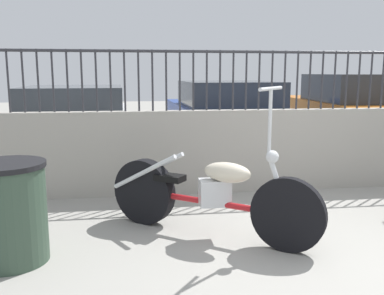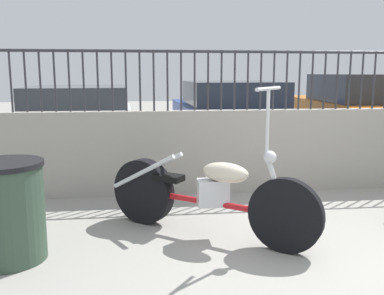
# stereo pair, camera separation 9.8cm
# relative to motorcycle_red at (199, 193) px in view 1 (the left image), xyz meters

# --- Properties ---
(ground_plane) EXTENTS (40.00, 40.00, 0.00)m
(ground_plane) POSITION_rel_motorcycle_red_xyz_m (1.22, -0.94, -0.39)
(ground_plane) COLOR gray
(low_wall) EXTENTS (9.23, 0.18, 1.04)m
(low_wall) POSITION_rel_motorcycle_red_xyz_m (1.22, 1.41, 0.13)
(low_wall) COLOR #9E998E
(low_wall) RESTS_ON ground_plane
(fence_railing) EXTENTS (9.23, 0.04, 0.73)m
(fence_railing) POSITION_rel_motorcycle_red_xyz_m (1.22, 1.41, 1.13)
(fence_railing) COLOR #2D2D33
(fence_railing) RESTS_ON low_wall
(motorcycle_red) EXTENTS (1.76, 1.36, 1.39)m
(motorcycle_red) POSITION_rel_motorcycle_red_xyz_m (0.00, 0.00, 0.00)
(motorcycle_red) COLOR black
(motorcycle_red) RESTS_ON ground_plane
(trash_bin) EXTENTS (0.61, 0.61, 0.81)m
(trash_bin) POSITION_rel_motorcycle_red_xyz_m (-1.58, -0.38, 0.02)
(trash_bin) COLOR #334738
(trash_bin) RESTS_ON ground_plane
(car_white) EXTENTS (2.00, 4.20, 1.26)m
(car_white) POSITION_rel_motorcycle_red_xyz_m (-1.62, 4.11, 0.25)
(car_white) COLOR black
(car_white) RESTS_ON ground_plane
(car_blue) EXTENTS (1.93, 4.07, 1.33)m
(car_blue) POSITION_rel_motorcycle_red_xyz_m (1.19, 4.25, 0.29)
(car_blue) COLOR black
(car_blue) RESTS_ON ground_plane
(car_orange) EXTENTS (2.15, 4.41, 1.46)m
(car_orange) POSITION_rel_motorcycle_red_xyz_m (3.88, 4.33, 0.34)
(car_orange) COLOR black
(car_orange) RESTS_ON ground_plane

